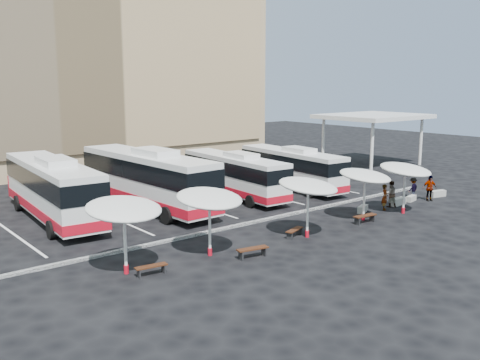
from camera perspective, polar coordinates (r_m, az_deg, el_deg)
ground at (r=32.16m, az=2.00°, el=-4.82°), size 120.00×120.00×0.00m
sandstone_building at (r=59.00m, az=-19.38°, el=13.96°), size 42.00×18.25×29.60m
service_canopy at (r=55.66m, az=14.04°, el=6.47°), size 10.00×8.00×5.20m
curb_divider at (r=32.51m, az=1.42°, el=-4.52°), size 34.00×0.25×0.15m
bay_lines at (r=38.36m, az=-5.89°, el=-2.34°), size 24.15×12.00×0.01m
bus_0 at (r=34.94m, az=-19.39°, el=-0.73°), size 3.67×12.81×4.01m
bus_1 at (r=36.49m, az=-9.90°, el=0.29°), size 3.47×13.21×4.16m
bus_2 at (r=39.55m, az=-0.63°, el=0.68°), size 3.01×10.87×3.41m
bus_3 at (r=42.83m, az=5.51°, el=1.39°), size 3.13×10.87×3.40m
sunshade_0 at (r=24.02m, az=-12.29°, el=-3.06°), size 3.65×3.69×3.50m
sunshade_1 at (r=25.99m, az=-3.28°, el=-2.00°), size 3.49×3.53×3.40m
sunshade_2 at (r=29.27m, az=7.28°, el=-0.66°), size 4.24×4.26×3.39m
sunshade_3 at (r=33.54m, az=13.20°, el=0.41°), size 3.95×3.98×3.27m
sunshade_4 at (r=35.96m, az=17.24°, el=1.05°), size 3.81×3.84×3.39m
wood_bench_0 at (r=24.35m, az=-9.46°, el=-9.23°), size 1.51×0.58×0.45m
wood_bench_1 at (r=26.28m, az=1.35°, el=-7.50°), size 1.68×0.73×0.50m
wood_bench_2 at (r=29.84m, az=5.84°, el=-5.43°), size 1.49×0.82×0.44m
wood_bench_3 at (r=33.34m, az=13.18°, el=-3.86°), size 1.67×0.57×0.50m
conc_bench_0 at (r=36.10m, az=12.96°, el=-3.02°), size 1.22×0.79×0.43m
conc_bench_1 at (r=38.73m, az=16.50°, el=-2.22°), size 1.35×0.49×0.50m
conc_bench_2 at (r=40.28m, az=17.80°, el=-1.89°), size 1.12×0.56×0.40m
conc_bench_3 at (r=42.48m, az=20.35°, el=-1.37°), size 1.32×0.72×0.47m
passenger_0 at (r=36.97m, az=15.20°, el=-1.78°), size 0.76×0.71×1.73m
passenger_1 at (r=37.89m, az=15.82°, el=-1.46°), size 1.11×1.05×1.81m
passenger_2 at (r=40.72m, az=19.56°, el=-0.82°), size 1.16×0.93×1.84m
passenger_3 at (r=41.32m, az=17.97°, el=-0.80°), size 1.01×0.61×1.52m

